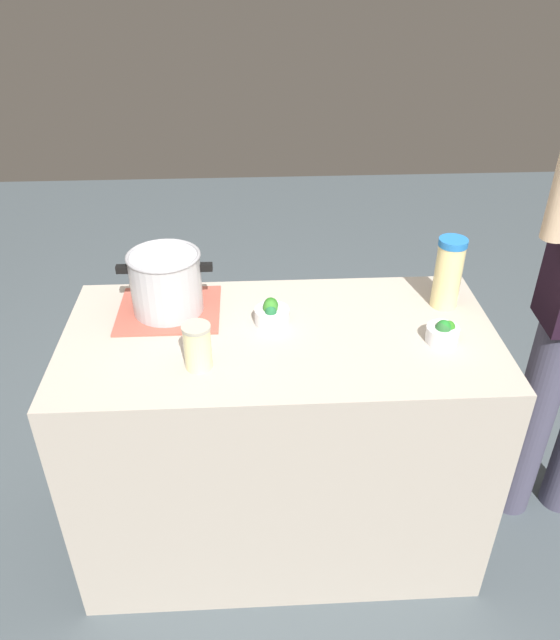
% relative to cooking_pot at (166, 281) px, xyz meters
% --- Properties ---
extents(ground_plane, '(8.00, 8.00, 0.00)m').
position_rel_cooking_pot_xyz_m(ground_plane, '(0.36, -0.15, -1.03)').
color(ground_plane, '#49545A').
extents(counter_slab, '(1.37, 0.69, 0.92)m').
position_rel_cooking_pot_xyz_m(counter_slab, '(0.36, -0.15, -0.57)').
color(counter_slab, '#B0A596').
rests_on(counter_slab, ground_plane).
extents(dish_cloth, '(0.33, 0.30, 0.01)m').
position_rel_cooking_pot_xyz_m(dish_cloth, '(-0.00, 0.00, -0.11)').
color(dish_cloth, '#AD5344').
rests_on(dish_cloth, counter_slab).
extents(cooking_pot, '(0.31, 0.24, 0.20)m').
position_rel_cooking_pot_xyz_m(cooking_pot, '(0.00, 0.00, 0.00)').
color(cooking_pot, '#B7B7BC').
rests_on(cooking_pot, dish_cloth).
extents(lemonade_pitcher, '(0.09, 0.09, 0.24)m').
position_rel_cooking_pot_xyz_m(lemonade_pitcher, '(0.92, -0.01, 0.01)').
color(lemonade_pitcher, '#F5DF93').
rests_on(lemonade_pitcher, counter_slab).
extents(mason_jar, '(0.08, 0.08, 0.14)m').
position_rel_cooking_pot_xyz_m(mason_jar, '(0.12, -0.31, -0.04)').
color(mason_jar, beige).
rests_on(mason_jar, counter_slab).
extents(broccoli_bowl_front, '(0.11, 0.11, 0.09)m').
position_rel_cooking_pot_xyz_m(broccoli_bowl_front, '(0.34, -0.09, -0.08)').
color(broccoli_bowl_front, silver).
rests_on(broccoli_bowl_front, counter_slab).
extents(broccoli_bowl_center, '(0.10, 0.10, 0.07)m').
position_rel_cooking_pot_xyz_m(broccoli_bowl_center, '(0.86, -0.22, -0.08)').
color(broccoli_bowl_center, silver).
rests_on(broccoli_bowl_center, counter_slab).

